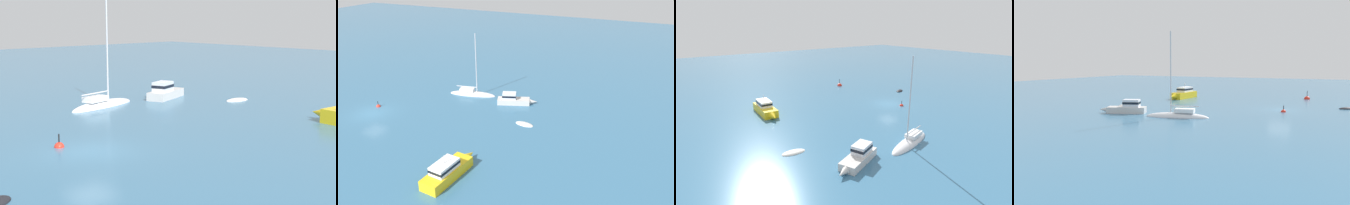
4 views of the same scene
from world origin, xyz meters
The scene contains 5 objects.
ground_plane centered at (0.00, 0.00, 0.00)m, with size 160.00×160.00×0.00m, color teal.
rib centered at (5.24, -18.27, 0.00)m, with size 1.31×2.36×0.41m.
yacht centered at (10.52, -8.19, 0.11)m, with size 2.88×6.74×9.20m.
cabin_cruiser_1 centered at (10.21, -14.66, 0.58)m, with size 2.93×5.23×1.50m.
mooring_buoy centered at (1.83, 0.77, 0.01)m, with size 0.56×0.56×1.01m.
Camera 1 is at (-22.05, 14.54, 7.11)m, focal length 54.47 mm.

